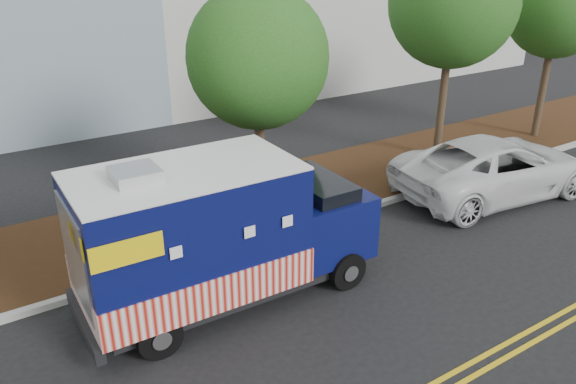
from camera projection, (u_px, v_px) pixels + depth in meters
ground at (291, 267)px, 12.97m from camera, size 120.00×120.00×0.00m
curb at (261, 240)px, 14.01m from camera, size 120.00×0.18×0.15m
mulch_strip at (223, 209)px, 15.62m from camera, size 120.00×4.00×0.15m
centerline_near at (435, 383)px, 9.55m from camera, size 120.00×0.10×0.01m
tree_b at (258, 58)px, 13.81m from camera, size 3.55×3.55×6.06m
tree_c at (453, 3)px, 17.34m from camera, size 4.01×4.01×7.18m
tree_d at (558, 8)px, 19.56m from camera, size 3.51×3.51×6.58m
sign_post at (83, 240)px, 11.68m from camera, size 0.06×0.06×2.40m
food_truck at (215, 238)px, 11.20m from camera, size 6.25×2.48×3.27m
white_car at (495, 167)px, 16.42m from camera, size 6.54×3.62×1.73m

